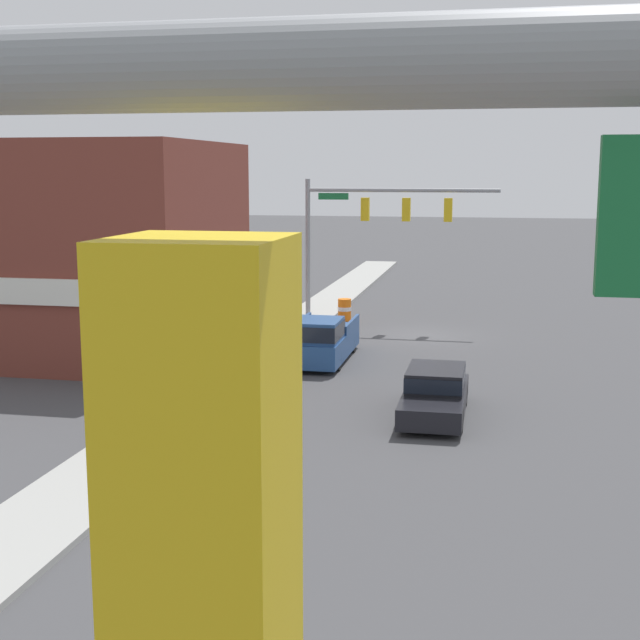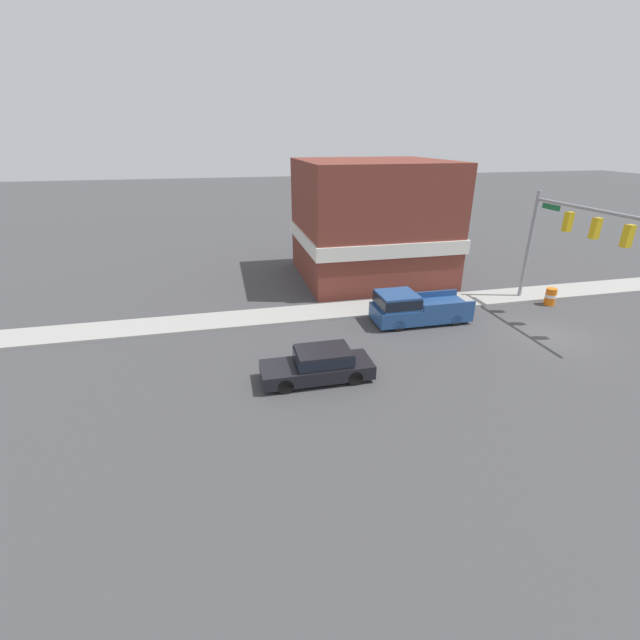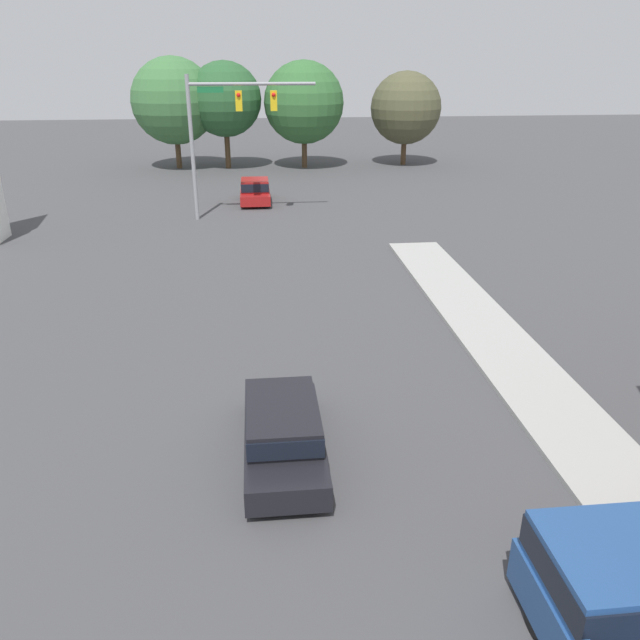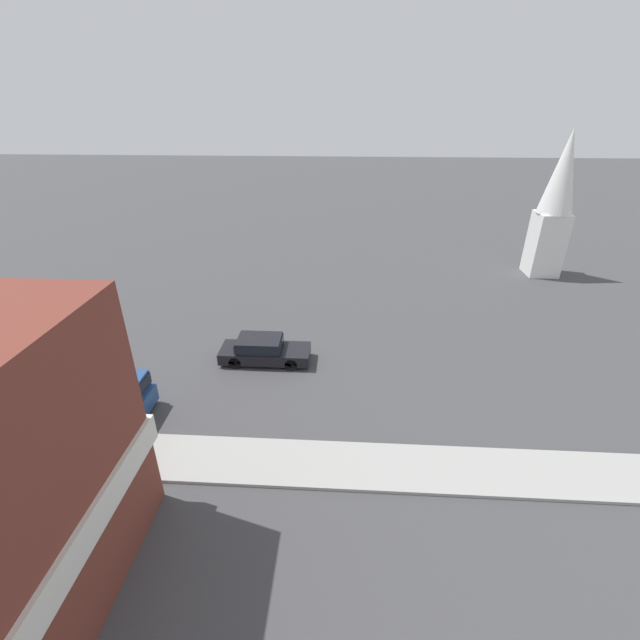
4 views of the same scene
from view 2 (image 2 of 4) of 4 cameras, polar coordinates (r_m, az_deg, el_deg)
name	(u,v)px [view 2 (image 2 of 4)]	position (r m, az deg, el deg)	size (l,w,h in m)	color
ground_plane	(551,335)	(25.62, 28.42, -1.81)	(200.00, 200.00, 0.00)	#424244
sidewalk_curb	(489,298)	(29.72, 21.59, 2.80)	(2.40, 60.00, 0.14)	#9E9E99
near_signal_assembly	(572,230)	(27.30, 30.54, 10.32)	(8.82, 0.49, 6.73)	gray
car_lead	(319,364)	(18.29, -0.08, -5.88)	(1.77, 4.75, 1.40)	black
pickup_truck_parked	(413,308)	(24.32, 12.27, 1.64)	(2.11, 5.39, 1.81)	black
construction_barrel	(550,297)	(30.06, 28.38, 2.77)	(0.65, 0.65, 1.06)	orange
corner_brick_building	(371,222)	(31.65, 6.78, 12.82)	(9.89, 10.19, 8.18)	brown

